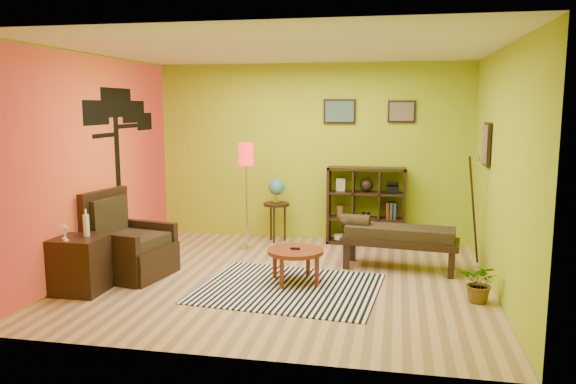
% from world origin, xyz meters
% --- Properties ---
extents(ground, '(5.00, 5.00, 0.00)m').
position_xyz_m(ground, '(0.00, 0.00, 0.00)').
color(ground, tan).
rests_on(ground, ground).
extents(room_shell, '(5.04, 4.54, 2.82)m').
position_xyz_m(room_shell, '(-0.09, 0.01, 1.80)').
color(room_shell, '#A5C21F').
rests_on(room_shell, ground).
extents(zebra_rug, '(2.22, 1.88, 0.01)m').
position_xyz_m(zebra_rug, '(0.14, -0.35, 0.01)').
color(zebra_rug, white).
rests_on(zebra_rug, ground).
extents(coffee_table, '(0.68, 0.68, 0.44)m').
position_xyz_m(coffee_table, '(0.17, -0.11, 0.36)').
color(coffee_table, maroon).
rests_on(coffee_table, ground).
extents(armchair, '(1.03, 1.03, 1.08)m').
position_xyz_m(armchair, '(-1.98, -0.21, 0.33)').
color(armchair, black).
rests_on(armchair, ground).
extents(side_cabinet, '(0.55, 0.50, 0.96)m').
position_xyz_m(side_cabinet, '(-2.20, -0.94, 0.33)').
color(side_cabinet, black).
rests_on(side_cabinet, ground).
extents(floor_lamp, '(0.24, 0.24, 1.59)m').
position_xyz_m(floor_lamp, '(-0.83, 1.35, 1.29)').
color(floor_lamp, silver).
rests_on(floor_lamp, ground).
extents(globe_table, '(0.41, 0.41, 1.01)m').
position_xyz_m(globe_table, '(-0.50, 1.91, 0.76)').
color(globe_table, black).
rests_on(globe_table, ground).
extents(cube_shelf, '(1.20, 0.35, 1.20)m').
position_xyz_m(cube_shelf, '(0.91, 2.03, 0.60)').
color(cube_shelf, black).
rests_on(cube_shelf, ground).
extents(bench, '(1.57, 0.71, 0.70)m').
position_xyz_m(bench, '(1.37, 0.73, 0.45)').
color(bench, black).
rests_on(bench, ground).
extents(potted_plant, '(0.55, 0.57, 0.35)m').
position_xyz_m(potted_plant, '(2.29, -0.41, 0.17)').
color(potted_plant, '#26661E').
rests_on(potted_plant, ground).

